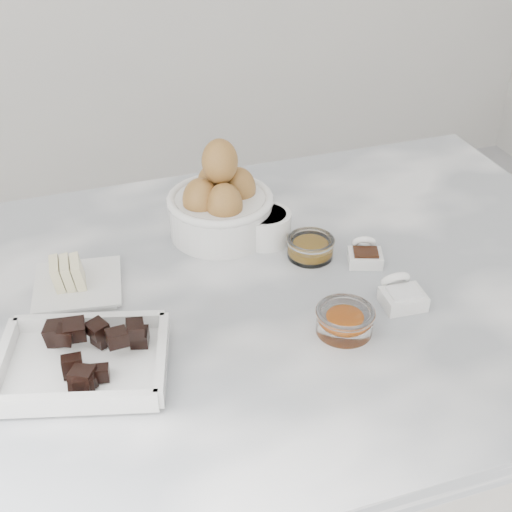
% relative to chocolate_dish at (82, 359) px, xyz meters
% --- Properties ---
extents(cabinet, '(1.10, 0.70, 0.90)m').
position_rel_chocolate_dish_xyz_m(cabinet, '(0.26, 0.10, -0.51)').
color(cabinet, beige).
rests_on(cabinet, ground).
extents(marble_slab, '(1.20, 0.80, 0.04)m').
position_rel_chocolate_dish_xyz_m(marble_slab, '(0.26, 0.10, -0.04)').
color(marble_slab, white).
rests_on(marble_slab, cabinet).
extents(chocolate_dish, '(0.25, 0.22, 0.06)m').
position_rel_chocolate_dish_xyz_m(chocolate_dish, '(0.00, 0.00, 0.00)').
color(chocolate_dish, white).
rests_on(chocolate_dish, marble_slab).
extents(butter_plate, '(0.14, 0.14, 0.05)m').
position_rel_chocolate_dish_xyz_m(butter_plate, '(0.01, 0.18, -0.01)').
color(butter_plate, white).
rests_on(butter_plate, marble_slab).
extents(sugar_ramekin, '(0.08, 0.08, 0.05)m').
position_rel_chocolate_dish_xyz_m(sugar_ramekin, '(0.33, 0.23, 0.00)').
color(sugar_ramekin, white).
rests_on(sugar_ramekin, marble_slab).
extents(egg_bowl, '(0.18, 0.18, 0.17)m').
position_rel_chocolate_dish_xyz_m(egg_bowl, '(0.26, 0.27, 0.03)').
color(egg_bowl, white).
rests_on(egg_bowl, marble_slab).
extents(honey_bowl, '(0.08, 0.08, 0.03)m').
position_rel_chocolate_dish_xyz_m(honey_bowl, '(0.38, 0.16, -0.01)').
color(honey_bowl, white).
rests_on(honey_bowl, marble_slab).
extents(zest_bowl, '(0.08, 0.08, 0.04)m').
position_rel_chocolate_dish_xyz_m(zest_bowl, '(0.35, -0.03, -0.00)').
color(zest_bowl, white).
rests_on(zest_bowl, marble_slab).
extents(vanilla_spoon, '(0.07, 0.08, 0.04)m').
position_rel_chocolate_dish_xyz_m(vanilla_spoon, '(0.46, 0.12, -0.01)').
color(vanilla_spoon, white).
rests_on(vanilla_spoon, marble_slab).
extents(salt_spoon, '(0.06, 0.08, 0.05)m').
position_rel_chocolate_dish_xyz_m(salt_spoon, '(0.46, 0.00, -0.01)').
color(salt_spoon, white).
rests_on(salt_spoon, marble_slab).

